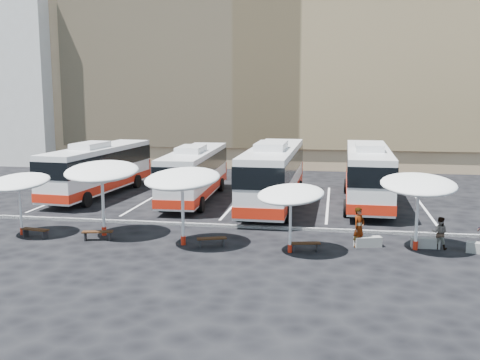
% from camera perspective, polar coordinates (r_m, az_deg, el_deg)
% --- Properties ---
extents(ground, '(120.00, 120.00, 0.00)m').
position_cam_1_polar(ground, '(30.14, -2.85, -4.97)').
color(ground, black).
rests_on(ground, ground).
extents(sandstone_building, '(42.00, 18.25, 29.60)m').
position_cam_1_polar(sandstone_building, '(60.97, 3.77, 14.05)').
color(sandstone_building, tan).
rests_on(sandstone_building, ground).
extents(apartment_block, '(14.00, 14.00, 18.00)m').
position_cam_1_polar(apartment_block, '(66.20, -21.93, 9.89)').
color(apartment_block, silver).
rests_on(apartment_block, ground).
extents(curb_divider, '(34.00, 0.25, 0.15)m').
position_cam_1_polar(curb_divider, '(30.60, -2.65, -4.61)').
color(curb_divider, black).
rests_on(curb_divider, ground).
extents(bay_lines, '(24.15, 12.00, 0.01)m').
position_cam_1_polar(bay_lines, '(37.80, -0.21, -2.07)').
color(bay_lines, white).
rests_on(bay_lines, ground).
extents(bus_0, '(3.60, 12.24, 3.83)m').
position_cam_1_polar(bus_0, '(40.56, -14.17, 1.21)').
color(bus_0, white).
rests_on(bus_0, ground).
extents(bus_1, '(3.05, 11.85, 3.74)m').
position_cam_1_polar(bus_1, '(37.83, -4.64, 0.83)').
color(bus_1, white).
rests_on(bus_1, ground).
extents(bus_2, '(3.21, 13.26, 4.20)m').
position_cam_1_polar(bus_2, '(35.63, 3.40, 0.72)').
color(bus_2, white).
rests_on(bus_2, ground).
extents(bus_3, '(3.12, 12.75, 4.03)m').
position_cam_1_polar(bus_3, '(37.28, 12.85, 0.75)').
color(bus_3, white).
rests_on(bus_3, ground).
extents(sunshade_0, '(3.45, 3.49, 3.21)m').
position_cam_1_polar(sunshade_0, '(30.48, -21.53, -0.21)').
color(sunshade_0, white).
rests_on(sunshade_0, ground).
extents(sunshade_1, '(3.98, 4.02, 3.87)m').
position_cam_1_polar(sunshade_1, '(28.98, -13.86, 0.83)').
color(sunshade_1, white).
rests_on(sunshade_1, ground).
extents(sunshade_2, '(4.35, 4.38, 3.76)m').
position_cam_1_polar(sunshade_2, '(26.52, -5.89, 0.10)').
color(sunshade_2, white).
rests_on(sunshade_2, ground).
extents(sunshade_3, '(3.98, 4.00, 3.16)m').
position_cam_1_polar(sunshade_3, '(25.30, 5.17, -1.49)').
color(sunshade_3, white).
rests_on(sunshade_3, ground).
extents(sunshade_4, '(3.70, 3.74, 3.60)m').
position_cam_1_polar(sunshade_4, '(26.83, 17.68, -0.47)').
color(sunshade_4, white).
rests_on(sunshade_4, ground).
extents(wood_bench_0, '(1.51, 0.63, 0.45)m').
position_cam_1_polar(wood_bench_0, '(30.09, -20.09, -4.87)').
color(wood_bench_0, black).
rests_on(wood_bench_0, ground).
extents(wood_bench_1, '(1.54, 0.73, 0.46)m').
position_cam_1_polar(wood_bench_1, '(28.65, -14.28, -5.27)').
color(wood_bench_1, black).
rests_on(wood_bench_1, ground).
extents(wood_bench_2, '(1.44, 0.83, 0.43)m').
position_cam_1_polar(wood_bench_2, '(26.70, -2.89, -6.09)').
color(wood_bench_2, black).
rests_on(wood_bench_2, ground).
extents(wood_bench_3, '(1.41, 0.63, 0.42)m').
position_cam_1_polar(wood_bench_3, '(26.07, 6.67, -6.54)').
color(wood_bench_3, black).
rests_on(wood_bench_3, ground).
extents(conc_bench_0, '(1.34, 0.77, 0.48)m').
position_cam_1_polar(conc_bench_0, '(27.36, 12.86, -6.14)').
color(conc_bench_0, gray).
rests_on(conc_bench_0, ground).
extents(conc_bench_1, '(1.31, 0.48, 0.48)m').
position_cam_1_polar(conc_bench_1, '(27.88, 18.30, -6.08)').
color(conc_bench_1, gray).
rests_on(conc_bench_1, ground).
extents(passenger_0, '(0.79, 0.82, 1.90)m').
position_cam_1_polar(passenger_0, '(27.04, 11.99, -4.73)').
color(passenger_0, black).
rests_on(passenger_0, ground).
extents(passenger_1, '(0.86, 0.74, 1.52)m').
position_cam_1_polar(passenger_1, '(27.80, 19.64, -5.09)').
color(passenger_1, black).
rests_on(passenger_1, ground).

